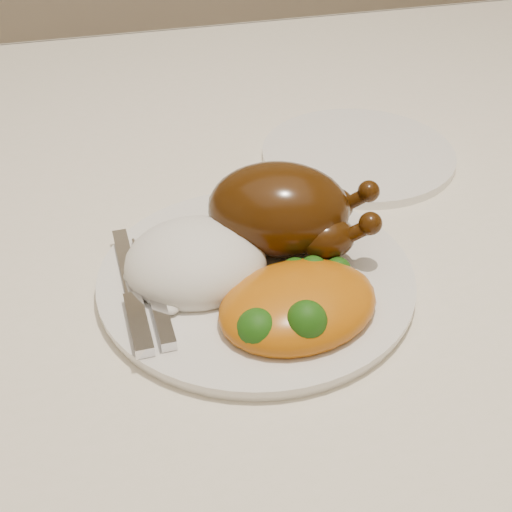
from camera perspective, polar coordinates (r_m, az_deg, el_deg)
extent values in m
cube|color=brown|center=(0.79, -2.41, 3.55)|extent=(1.60, 0.90, 0.04)
cube|color=white|center=(0.77, -2.45, 5.04)|extent=(1.72, 1.02, 0.01)
cube|color=white|center=(1.26, -7.64, 13.57)|extent=(1.72, 0.01, 0.18)
cylinder|color=white|center=(0.63, 0.00, -1.87)|extent=(0.36, 0.36, 0.01)
cylinder|color=white|center=(0.84, 8.16, 8.07)|extent=(0.29, 0.29, 0.01)
ellipsoid|color=#402006|center=(0.64, 1.83, 3.77)|extent=(0.16, 0.14, 0.08)
ellipsoid|color=#402006|center=(0.63, 1.16, 4.86)|extent=(0.07, 0.06, 0.03)
ellipsoid|color=#402006|center=(0.63, 5.74, 1.37)|extent=(0.05, 0.04, 0.04)
sphere|color=#402006|center=(0.62, 9.14, 2.58)|extent=(0.02, 0.02, 0.02)
ellipsoid|color=#402006|center=(0.67, 5.82, 3.96)|extent=(0.05, 0.04, 0.04)
sphere|color=#402006|center=(0.66, 9.00, 5.13)|extent=(0.02, 0.02, 0.02)
sphere|color=#402006|center=(0.63, -2.22, 1.49)|extent=(0.03, 0.03, 0.03)
sphere|color=#402006|center=(0.68, -1.57, 4.41)|extent=(0.03, 0.03, 0.03)
ellipsoid|color=white|center=(0.63, -4.84, -0.53)|extent=(0.13, 0.12, 0.07)
ellipsoid|color=#C1780C|center=(0.58, 3.39, -3.99)|extent=(0.16, 0.13, 0.05)
ellipsoid|color=#C1780C|center=(0.60, 6.39, -2.73)|extent=(0.06, 0.06, 0.03)
ellipsoid|color=#153E0A|center=(0.61, 6.32, -1.94)|extent=(0.03, 0.03, 0.03)
ellipsoid|color=#153E0A|center=(0.62, 6.55, -1.07)|extent=(0.02, 0.02, 0.02)
ellipsoid|color=#153E0A|center=(0.61, 4.59, -0.99)|extent=(0.02, 0.02, 0.02)
ellipsoid|color=#153E0A|center=(0.55, 4.05, -5.30)|extent=(0.03, 0.03, 0.04)
ellipsoid|color=#153E0A|center=(0.56, 0.16, -5.90)|extent=(0.04, 0.04, 0.03)
ellipsoid|color=#153E0A|center=(0.57, 5.53, -4.86)|extent=(0.03, 0.03, 0.03)
ellipsoid|color=#153E0A|center=(0.55, -0.11, -5.96)|extent=(0.02, 0.02, 0.03)
ellipsoid|color=#153E0A|center=(0.61, 3.19, -1.24)|extent=(0.03, 0.03, 0.02)
ellipsoid|color=#153E0A|center=(0.57, 3.17, -4.75)|extent=(0.03, 0.03, 0.03)
cube|color=silver|center=(0.64, -10.27, -0.80)|extent=(0.02, 0.11, 0.00)
cube|color=silver|center=(0.58, -9.39, -5.36)|extent=(0.02, 0.07, 0.01)
cube|color=silver|center=(0.58, -7.61, -4.76)|extent=(0.01, 0.08, 0.01)
cube|color=silver|center=(0.64, -8.62, -0.47)|extent=(0.01, 0.08, 0.00)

